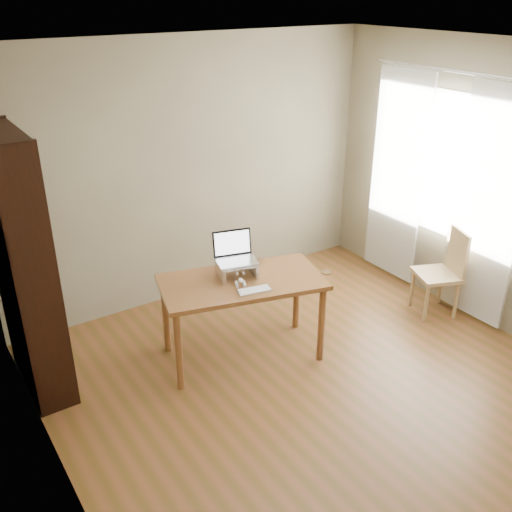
{
  "coord_description": "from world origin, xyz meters",
  "views": [
    {
      "loc": [
        -2.51,
        -2.62,
        2.99
      ],
      "look_at": [
        -0.15,
        0.93,
        0.95
      ],
      "focal_mm": 40.0,
      "sensor_mm": 36.0,
      "label": 1
    }
  ],
  "objects_px": {
    "bookshelf": "(25,268)",
    "desk": "(242,291)",
    "laptop": "(233,253)",
    "chair": "(442,268)",
    "keyboard": "(254,290)",
    "cat": "(235,269)"
  },
  "relations": [
    {
      "from": "bookshelf",
      "to": "keyboard",
      "type": "relative_size",
      "value": 7.2
    },
    {
      "from": "laptop",
      "to": "keyboard",
      "type": "relative_size",
      "value": 1.31
    },
    {
      "from": "laptop",
      "to": "keyboard",
      "type": "height_order",
      "value": "laptop"
    },
    {
      "from": "laptop",
      "to": "cat",
      "type": "relative_size",
      "value": 0.82
    },
    {
      "from": "keyboard",
      "to": "chair",
      "type": "bearing_deg",
      "value": 7.03
    },
    {
      "from": "keyboard",
      "to": "cat",
      "type": "distance_m",
      "value": 0.34
    },
    {
      "from": "cat",
      "to": "chair",
      "type": "bearing_deg",
      "value": 11.07
    },
    {
      "from": "desk",
      "to": "keyboard",
      "type": "distance_m",
      "value": 0.25
    },
    {
      "from": "cat",
      "to": "desk",
      "type": "bearing_deg",
      "value": -66.07
    },
    {
      "from": "bookshelf",
      "to": "cat",
      "type": "bearing_deg",
      "value": -17.46
    },
    {
      "from": "keyboard",
      "to": "chair",
      "type": "distance_m",
      "value": 2.09
    },
    {
      "from": "bookshelf",
      "to": "keyboard",
      "type": "bearing_deg",
      "value": -28.16
    },
    {
      "from": "chair",
      "to": "laptop",
      "type": "bearing_deg",
      "value": -173.18
    },
    {
      "from": "laptop",
      "to": "chair",
      "type": "bearing_deg",
      "value": -0.6
    },
    {
      "from": "laptop",
      "to": "cat",
      "type": "xyz_separation_m",
      "value": [
        0.0,
        -0.03,
        -0.13
      ]
    },
    {
      "from": "bookshelf",
      "to": "laptop",
      "type": "bearing_deg",
      "value": -16.56
    },
    {
      "from": "bookshelf",
      "to": "chair",
      "type": "relative_size",
      "value": 2.39
    },
    {
      "from": "keyboard",
      "to": "cat",
      "type": "xyz_separation_m",
      "value": [
        0.03,
        0.33,
        0.05
      ]
    },
    {
      "from": "bookshelf",
      "to": "desk",
      "type": "relative_size",
      "value": 1.41
    },
    {
      "from": "desk",
      "to": "keyboard",
      "type": "height_order",
      "value": "keyboard"
    },
    {
      "from": "desk",
      "to": "laptop",
      "type": "distance_m",
      "value": 0.32
    },
    {
      "from": "desk",
      "to": "cat",
      "type": "distance_m",
      "value": 0.19
    }
  ]
}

